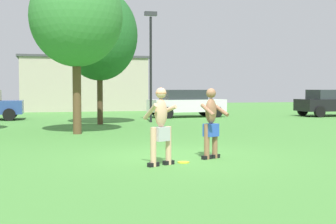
{
  "coord_description": "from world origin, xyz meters",
  "views": [
    {
      "loc": [
        -3.23,
        -11.2,
        1.69
      ],
      "look_at": [
        -0.05,
        0.92,
        1.06
      ],
      "focal_mm": 51.33,
      "sensor_mm": 36.0,
      "label": 1
    }
  ],
  "objects_px": {
    "player_in_blue": "(211,122)",
    "car_black_far_end": "(332,102)",
    "tree_left_field": "(76,17)",
    "player_with_cap": "(161,123)",
    "frisbee": "(183,162)",
    "tree_right_field": "(100,35)",
    "lamp_post": "(151,54)",
    "car_white_near_post": "(186,103)"
  },
  "relations": [
    {
      "from": "player_in_blue",
      "to": "tree_left_field",
      "type": "relative_size",
      "value": 0.28
    },
    {
      "from": "car_black_far_end",
      "to": "player_with_cap",
      "type": "bearing_deg",
      "value": -133.36
    },
    {
      "from": "lamp_post",
      "to": "tree_right_field",
      "type": "bearing_deg",
      "value": -164.32
    },
    {
      "from": "player_with_cap",
      "to": "car_black_far_end",
      "type": "relative_size",
      "value": 0.39
    },
    {
      "from": "frisbee",
      "to": "lamp_post",
      "type": "xyz_separation_m",
      "value": [
        2.1,
        12.67,
        3.32
      ]
    },
    {
      "from": "frisbee",
      "to": "car_white_near_post",
      "type": "bearing_deg",
      "value": 72.98
    },
    {
      "from": "player_with_cap",
      "to": "tree_left_field",
      "type": "height_order",
      "value": "tree_left_field"
    },
    {
      "from": "player_with_cap",
      "to": "player_in_blue",
      "type": "relative_size",
      "value": 1.02
    },
    {
      "from": "player_in_blue",
      "to": "frisbee",
      "type": "distance_m",
      "value": 1.27
    },
    {
      "from": "player_with_cap",
      "to": "tree_right_field",
      "type": "relative_size",
      "value": 0.28
    },
    {
      "from": "frisbee",
      "to": "tree_right_field",
      "type": "bearing_deg",
      "value": 92.27
    },
    {
      "from": "player_with_cap",
      "to": "tree_right_field",
      "type": "xyz_separation_m",
      "value": [
        0.11,
        12.19,
        3.17
      ]
    },
    {
      "from": "frisbee",
      "to": "car_black_far_end",
      "type": "relative_size",
      "value": 0.06
    },
    {
      "from": "player_in_blue",
      "to": "car_white_near_post",
      "type": "relative_size",
      "value": 0.38
    },
    {
      "from": "frisbee",
      "to": "car_white_near_post",
      "type": "height_order",
      "value": "car_white_near_post"
    },
    {
      "from": "player_with_cap",
      "to": "frisbee",
      "type": "height_order",
      "value": "player_with_cap"
    },
    {
      "from": "player_with_cap",
      "to": "tree_left_field",
      "type": "bearing_deg",
      "value": 99.13
    },
    {
      "from": "tree_right_field",
      "to": "frisbee",
      "type": "bearing_deg",
      "value": -87.73
    },
    {
      "from": "car_black_far_end",
      "to": "lamp_post",
      "type": "distance_m",
      "value": 12.14
    },
    {
      "from": "frisbee",
      "to": "car_black_far_end",
      "type": "height_order",
      "value": "car_black_far_end"
    },
    {
      "from": "player_with_cap",
      "to": "tree_left_field",
      "type": "distance_m",
      "value": 8.52
    },
    {
      "from": "tree_left_field",
      "to": "tree_right_field",
      "type": "xyz_separation_m",
      "value": [
        1.36,
        4.44,
        -0.15
      ]
    },
    {
      "from": "frisbee",
      "to": "car_black_far_end",
      "type": "bearing_deg",
      "value": 47.37
    },
    {
      "from": "frisbee",
      "to": "tree_left_field",
      "type": "height_order",
      "value": "tree_left_field"
    },
    {
      "from": "player_with_cap",
      "to": "car_white_near_post",
      "type": "bearing_deg",
      "value": 71.36
    },
    {
      "from": "player_in_blue",
      "to": "car_black_far_end",
      "type": "bearing_deg",
      "value": 48.28
    },
    {
      "from": "player_in_blue",
      "to": "tree_right_field",
      "type": "distance_m",
      "value": 12.02
    },
    {
      "from": "lamp_post",
      "to": "tree_left_field",
      "type": "height_order",
      "value": "tree_left_field"
    },
    {
      "from": "frisbee",
      "to": "car_black_far_end",
      "type": "distance_m",
      "value": 20.33
    },
    {
      "from": "player_in_blue",
      "to": "car_black_far_end",
      "type": "relative_size",
      "value": 0.39
    },
    {
      "from": "player_with_cap",
      "to": "lamp_post",
      "type": "xyz_separation_m",
      "value": [
        2.69,
        12.91,
        2.4
      ]
    },
    {
      "from": "car_black_far_end",
      "to": "tree_right_field",
      "type": "xyz_separation_m",
      "value": [
        -14.23,
        -3.0,
        3.28
      ]
    },
    {
      "from": "frisbee",
      "to": "car_white_near_post",
      "type": "xyz_separation_m",
      "value": [
        4.97,
        16.23,
        0.81
      ]
    },
    {
      "from": "player_with_cap",
      "to": "player_in_blue",
      "type": "distance_m",
      "value": 1.56
    },
    {
      "from": "player_with_cap",
      "to": "tree_right_field",
      "type": "height_order",
      "value": "tree_right_field"
    },
    {
      "from": "player_with_cap",
      "to": "lamp_post",
      "type": "relative_size",
      "value": 0.32
    },
    {
      "from": "frisbee",
      "to": "tree_right_field",
      "type": "height_order",
      "value": "tree_right_field"
    },
    {
      "from": "player_with_cap",
      "to": "player_in_blue",
      "type": "bearing_deg",
      "value": 25.72
    },
    {
      "from": "frisbee",
      "to": "tree_left_field",
      "type": "distance_m",
      "value": 8.81
    },
    {
      "from": "tree_right_field",
      "to": "lamp_post",
      "type": "bearing_deg",
      "value": 15.68
    },
    {
      "from": "lamp_post",
      "to": "tree_right_field",
      "type": "relative_size",
      "value": 0.87
    },
    {
      "from": "tree_left_field",
      "to": "player_with_cap",
      "type": "bearing_deg",
      "value": -80.87
    }
  ]
}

